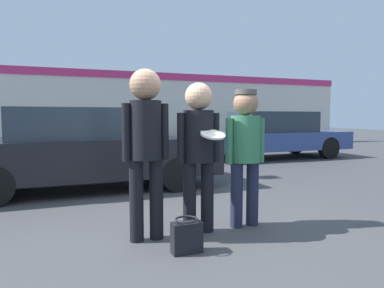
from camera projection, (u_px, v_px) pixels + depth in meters
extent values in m
plane|color=#3F3F42|center=(187.00, 232.00, 3.97)|extent=(56.00, 56.00, 0.00)
cube|color=silver|center=(96.00, 110.00, 13.89)|extent=(24.00, 0.18, 3.21)
cube|color=#CC2D6B|center=(95.00, 73.00, 13.67)|extent=(24.00, 0.04, 0.30)
cylinder|color=black|center=(136.00, 201.00, 3.65)|extent=(0.15, 0.15, 0.88)
cylinder|color=black|center=(156.00, 199.00, 3.73)|extent=(0.15, 0.15, 0.88)
cylinder|color=black|center=(146.00, 130.00, 3.63)|extent=(0.33, 0.33, 0.63)
cylinder|color=black|center=(126.00, 132.00, 3.56)|extent=(0.09, 0.09, 0.61)
cylinder|color=black|center=(164.00, 132.00, 3.71)|extent=(0.09, 0.09, 0.61)
sphere|color=tan|center=(145.00, 85.00, 3.59)|extent=(0.33, 0.33, 0.33)
cylinder|color=black|center=(190.00, 198.00, 3.89)|extent=(0.15, 0.15, 0.83)
cylinder|color=black|center=(207.00, 196.00, 3.97)|extent=(0.15, 0.15, 0.83)
cylinder|color=black|center=(199.00, 136.00, 3.88)|extent=(0.34, 0.34, 0.58)
cylinder|color=black|center=(181.00, 138.00, 3.80)|extent=(0.09, 0.09, 0.57)
cylinder|color=black|center=(215.00, 138.00, 3.95)|extent=(0.09, 0.09, 0.57)
sphere|color=tan|center=(199.00, 96.00, 3.84)|extent=(0.31, 0.31, 0.31)
cylinder|color=silver|center=(213.00, 135.00, 3.66)|extent=(0.27, 0.26, 0.10)
cylinder|color=#1E2338|center=(237.00, 195.00, 4.13)|extent=(0.15, 0.15, 0.79)
cylinder|color=#1E2338|center=(252.00, 193.00, 4.21)|extent=(0.15, 0.15, 0.79)
cylinder|color=#33724C|center=(245.00, 139.00, 4.12)|extent=(0.35, 0.35, 0.56)
cylinder|color=#33724C|center=(229.00, 141.00, 4.04)|extent=(0.09, 0.09, 0.54)
cylinder|color=#33724C|center=(261.00, 140.00, 4.19)|extent=(0.09, 0.09, 0.54)
sphere|color=#8C664C|center=(246.00, 103.00, 4.08)|extent=(0.30, 0.30, 0.30)
cylinder|color=#4C4742|center=(246.00, 92.00, 4.07)|extent=(0.26, 0.26, 0.06)
cube|color=black|center=(89.00, 156.00, 6.37)|extent=(4.64, 1.94, 0.67)
cube|color=#28333D|center=(83.00, 123.00, 6.28)|extent=(2.41, 1.67, 0.55)
cylinder|color=black|center=(153.00, 162.00, 7.71)|extent=(0.62, 0.22, 0.62)
cylinder|color=black|center=(177.00, 174.00, 6.10)|extent=(0.62, 0.22, 0.62)
cylinder|color=black|center=(10.00, 169.00, 6.69)|extent=(0.62, 0.22, 0.62)
cube|color=#334784|center=(274.00, 140.00, 11.02)|extent=(4.71, 1.86, 0.56)
cube|color=#28333D|center=(272.00, 122.00, 10.94)|extent=(2.45, 1.60, 0.64)
cylinder|color=black|center=(295.00, 144.00, 12.33)|extent=(0.68, 0.22, 0.68)
cylinder|color=black|center=(329.00, 148.00, 10.79)|extent=(0.68, 0.22, 0.68)
cylinder|color=black|center=(222.00, 146.00, 11.29)|extent=(0.68, 0.22, 0.68)
cylinder|color=black|center=(248.00, 151.00, 9.74)|extent=(0.68, 0.22, 0.68)
sphere|color=#387A3D|center=(198.00, 134.00, 14.75)|extent=(1.15, 1.15, 1.15)
cube|color=black|center=(187.00, 237.00, 3.36)|extent=(0.30, 0.14, 0.30)
torus|color=black|center=(187.00, 219.00, 3.35)|extent=(0.23, 0.23, 0.02)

